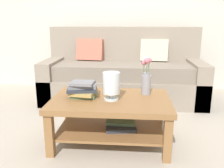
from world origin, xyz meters
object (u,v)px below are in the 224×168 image
(book_stack_main, at_px, (83,89))
(couch, at_px, (123,75))
(glass_hurricane_vase, at_px, (111,84))
(flower_pitcher, at_px, (146,78))
(coffee_table, at_px, (111,111))

(book_stack_main, bearing_deg, couch, 75.99)
(book_stack_main, distance_m, glass_hurricane_vase, 0.29)
(couch, height_order, glass_hurricane_vase, couch)
(flower_pitcher, bearing_deg, couch, 102.80)
(couch, xyz_separation_m, flower_pitcher, (0.27, -1.19, 0.24))
(book_stack_main, relative_size, glass_hurricane_vase, 1.21)
(couch, distance_m, coffee_table, 1.36)
(couch, height_order, flower_pitcher, couch)
(couch, distance_m, book_stack_main, 1.38)
(book_stack_main, bearing_deg, flower_pitcher, 13.06)
(couch, height_order, coffee_table, couch)
(book_stack_main, bearing_deg, glass_hurricane_vase, -12.30)
(coffee_table, bearing_deg, flower_pitcher, 26.54)
(book_stack_main, relative_size, flower_pitcher, 0.83)
(glass_hurricane_vase, height_order, flower_pitcher, flower_pitcher)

